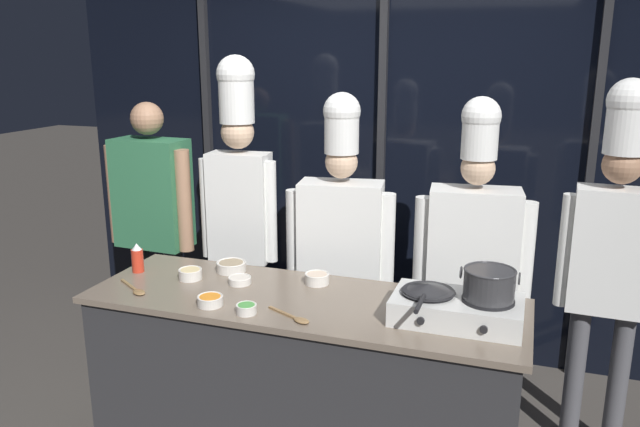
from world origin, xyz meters
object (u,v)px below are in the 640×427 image
at_px(prep_bowl_scallions, 246,308).
at_px(prep_bowl_onion, 240,280).
at_px(serving_spoon_slotted, 136,290).
at_px(chef_head, 239,193).
at_px(prep_bowl_carrots, 210,300).
at_px(prep_bowl_mushrooms, 231,266).
at_px(person_guest, 153,213).
at_px(serving_spoon_solid, 296,318).
at_px(chef_sous, 341,238).
at_px(chef_pastry, 613,241).
at_px(stock_pot, 489,283).
at_px(prep_bowl_chicken, 316,278).
at_px(prep_bowl_ginger, 190,273).
at_px(squeeze_bottle_chili, 137,258).
at_px(frying_pan, 428,289).
at_px(portable_stove, 457,309).
at_px(chef_line, 473,249).

bearing_deg(prep_bowl_scallions, prep_bowl_onion, 120.55).
xyz_separation_m(serving_spoon_slotted, chef_head, (0.11, 0.92, 0.29)).
bearing_deg(prep_bowl_carrots, prep_bowl_mushrooms, 104.81).
distance_m(prep_bowl_carrots, person_guest, 1.32).
bearing_deg(serving_spoon_slotted, serving_spoon_solid, -3.53).
xyz_separation_m(prep_bowl_mushrooms, chef_sous, (0.46, 0.45, 0.07)).
relative_size(prep_bowl_scallions, prep_bowl_mushrooms, 0.59).
relative_size(prep_bowl_carrots, chef_pastry, 0.06).
bearing_deg(serving_spoon_solid, stock_pot, 15.07).
xyz_separation_m(prep_bowl_mushrooms, prep_bowl_carrots, (0.12, -0.44, -0.00)).
height_order(prep_bowl_carrots, chef_head, chef_head).
bearing_deg(stock_pot, prep_bowl_chicken, 164.81).
distance_m(prep_bowl_onion, serving_spoon_solid, 0.53).
distance_m(prep_bowl_scallions, chef_head, 1.13).
bearing_deg(chef_head, serving_spoon_solid, 122.07).
bearing_deg(chef_sous, prep_bowl_ginger, 36.73).
relative_size(squeeze_bottle_chili, prep_bowl_mushrooms, 0.99).
distance_m(prep_bowl_ginger, prep_bowl_carrots, 0.38).
bearing_deg(frying_pan, chef_head, 148.84).
xyz_separation_m(serving_spoon_solid, chef_head, (-0.74, 0.97, 0.29)).
bearing_deg(prep_bowl_onion, portable_stove, -5.48).
bearing_deg(prep_bowl_onion, chef_head, 115.55).
bearing_deg(person_guest, frying_pan, 160.52).
height_order(stock_pot, prep_bowl_ginger, stock_pot).
xyz_separation_m(prep_bowl_carrots, serving_spoon_solid, (0.43, -0.02, -0.02)).
bearing_deg(prep_bowl_mushrooms, prep_bowl_scallions, -56.47).
height_order(frying_pan, prep_bowl_scallions, frying_pan).
xyz_separation_m(prep_bowl_ginger, chef_line, (1.33, 0.69, 0.06)).
distance_m(serving_spoon_solid, chef_line, 1.18).
bearing_deg(prep_bowl_chicken, person_guest, 157.83).
height_order(squeeze_bottle_chili, prep_bowl_ginger, squeeze_bottle_chili).
bearing_deg(prep_bowl_ginger, prep_bowl_onion, 4.59).
xyz_separation_m(chef_head, chef_line, (1.38, 0.01, -0.21)).
relative_size(serving_spoon_slotted, chef_line, 0.13).
bearing_deg(frying_pan, chef_pastry, 42.71).
bearing_deg(chef_pastry, portable_stove, 50.02).
bearing_deg(squeeze_bottle_chili, frying_pan, -3.42).
bearing_deg(stock_pot, squeeze_bottle_chili, 177.25).
relative_size(prep_bowl_onion, prep_bowl_mushrooms, 0.74).
bearing_deg(prep_bowl_ginger, prep_bowl_chicken, 13.21).
bearing_deg(prep_bowl_chicken, serving_spoon_slotted, -153.73).
xyz_separation_m(portable_stove, prep_bowl_ginger, (-1.35, 0.08, -0.03)).
distance_m(prep_bowl_chicken, person_guest, 1.39).
relative_size(person_guest, chef_line, 0.96).
bearing_deg(prep_bowl_mushrooms, chef_pastry, 14.15).
xyz_separation_m(prep_bowl_scallions, serving_spoon_slotted, (-0.61, 0.06, -0.02)).
bearing_deg(chef_head, prep_bowl_scallions, 112.11).
relative_size(frying_pan, prep_bowl_mushrooms, 2.60).
distance_m(serving_spoon_slotted, chef_sous, 1.15).
bearing_deg(serving_spoon_slotted, stock_pot, 5.54).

